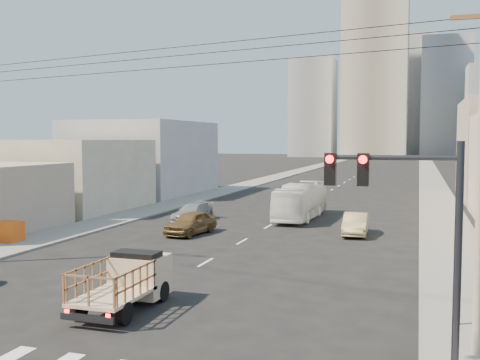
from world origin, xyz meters
The scene contains 19 objects.
ground centered at (0.00, 0.00, 0.00)m, with size 420.00×420.00×0.00m, color black.
sidewalk_left centered at (-11.75, 70.00, 0.06)m, with size 3.50×180.00×0.12m, color slate.
sidewalk_right centered at (11.75, 70.00, 0.06)m, with size 3.50×180.00×0.12m, color slate.
lane_dashes centered at (0.00, 53.00, 0.01)m, with size 0.15×104.00×0.01m.
flatbed_pickup centered at (0.02, 0.11, 1.09)m, with size 1.95×4.41×1.90m.
city_bus centered at (1.37, 24.67, 1.34)m, with size 2.26×9.65×2.69m, color silver.
sedan_brown centered at (-3.87, 15.39, 0.74)m, with size 1.75×4.34×1.48m, color brown.
sedan_tan centered at (6.15, 18.36, 0.69)m, with size 1.45×4.17×1.37m, color tan.
sedan_grey centered at (-6.01, 20.86, 0.64)m, with size 1.80×4.42×1.28m, color gray.
traffic_signal centered at (9.77, -3.51, 4.08)m, with size 3.23×0.35×6.00m.
green_sign centered at (11.16, 1.50, 3.74)m, with size 0.18×1.60×5.00m.
overhead_wires centered at (0.00, 1.50, 8.97)m, with size 23.01×5.02×0.72m.
crate_stack centered at (-13.00, 9.31, 0.69)m, with size 1.80×1.20×1.14m.
bldg_left_mid centered at (-19.00, 24.00, 3.00)m, with size 11.00×12.00×6.00m, color #ADA28B.
bldg_left_far centered at (-19.50, 39.00, 4.00)m, with size 12.00×16.00×8.00m, color #97979A.
high_rise_tower centered at (-4.00, 170.00, 30.00)m, with size 20.00×20.00×60.00m, color gray.
midrise_ne centered at (18.00, 185.00, 20.00)m, with size 16.00×16.00×40.00m, color gray.
midrise_nw centered at (-26.00, 180.00, 17.00)m, with size 15.00×15.00×34.00m, color gray.
midrise_back centered at (6.00, 200.00, 22.00)m, with size 18.00×18.00×44.00m, color #97979A.
Camera 1 is at (9.88, -17.37, 6.03)m, focal length 42.00 mm.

